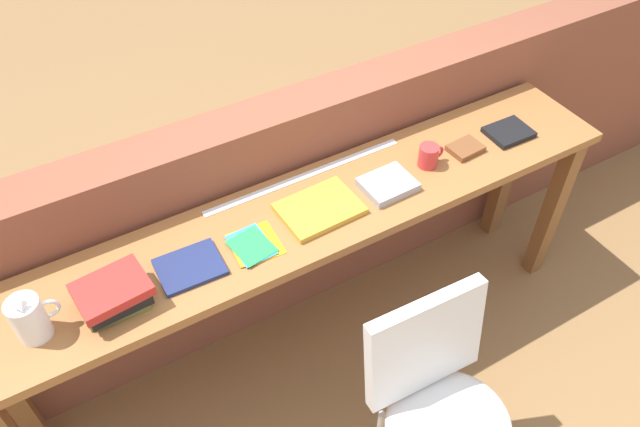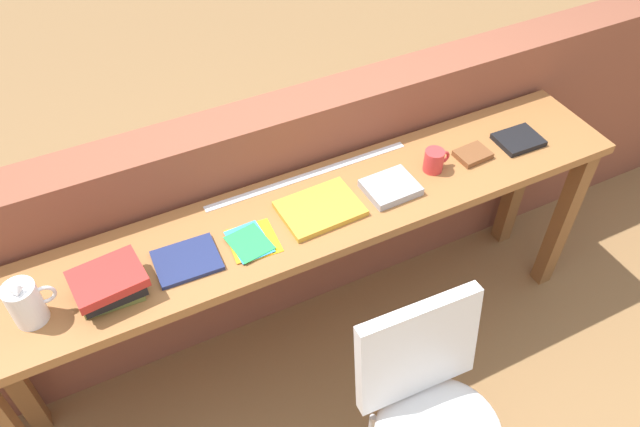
{
  "view_description": "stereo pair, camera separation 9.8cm",
  "coord_description": "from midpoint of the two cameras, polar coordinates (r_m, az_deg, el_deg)",
  "views": [
    {
      "loc": [
        -0.78,
        -1.09,
        2.47
      ],
      "look_at": [
        0.0,
        0.25,
        0.9
      ],
      "focal_mm": 35.0,
      "sensor_mm": 36.0,
      "label": 1
    },
    {
      "loc": [
        -0.69,
        -1.14,
        2.47
      ],
      "look_at": [
        0.0,
        0.25,
        0.9
      ],
      "focal_mm": 35.0,
      "sensor_mm": 36.0,
      "label": 2
    }
  ],
  "objects": [
    {
      "name": "chair_white_moulded",
      "position": [
        2.23,
        9.6,
        -16.33
      ],
      "size": [
        0.46,
        0.47,
        0.89
      ],
      "color": "white",
      "rests_on": "ground"
    },
    {
      "name": "book_grey_hardcover",
      "position": [
        2.33,
        5.01,
        2.64
      ],
      "size": [
        0.19,
        0.16,
        0.03
      ],
      "primitive_type": "cube",
      "rotation": [
        0.0,
        0.0,
        0.03
      ],
      "color": "#9E9EA3",
      "rests_on": "sideboard"
    },
    {
      "name": "brick_wall_back",
      "position": [
        2.7,
        -5.2,
        -0.13
      ],
      "size": [
        6.0,
        0.2,
        1.1
      ],
      "primitive_type": "cube",
      "color": "brown",
      "rests_on": "ground"
    },
    {
      "name": "pitcher_white",
      "position": [
        2.06,
        -26.28,
        -8.62
      ],
      "size": [
        0.14,
        0.1,
        0.18
      ],
      "color": "white",
      "rests_on": "sideboard"
    },
    {
      "name": "mug",
      "position": [
        2.43,
        8.79,
        5.21
      ],
      "size": [
        0.11,
        0.08,
        0.09
      ],
      "color": "red",
      "rests_on": "sideboard"
    },
    {
      "name": "pamphlet_pile_colourful",
      "position": [
        2.14,
        -7.43,
        -2.87
      ],
      "size": [
        0.17,
        0.18,
        0.01
      ],
      "color": "yellow",
      "rests_on": "sideboard"
    },
    {
      "name": "book_stack_leftmost",
      "position": [
        2.06,
        -19.7,
        -6.98
      ],
      "size": [
        0.23,
        0.19,
        0.09
      ],
      "color": "olive",
      "rests_on": "sideboard"
    },
    {
      "name": "sideboard",
      "position": [
        2.35,
        -1.81,
        -2.02
      ],
      "size": [
        2.5,
        0.44,
        0.88
      ],
      "color": "#996033",
      "rests_on": "ground"
    },
    {
      "name": "leather_journal_brown",
      "position": [
        2.55,
        12.07,
        5.82
      ],
      "size": [
        0.14,
        0.11,
        0.02
      ],
      "primitive_type": "cube",
      "rotation": [
        0.0,
        0.0,
        0.06
      ],
      "color": "brown",
      "rests_on": "sideboard"
    },
    {
      "name": "ground_plane",
      "position": [
        2.81,
        1.62,
        -16.28
      ],
      "size": [
        40.0,
        40.0,
        0.0
      ],
      "primitive_type": "plane",
      "color": "olive"
    },
    {
      "name": "magazine_cycling",
      "position": [
        2.11,
        -13.12,
        -4.81
      ],
      "size": [
        0.22,
        0.18,
        0.02
      ],
      "primitive_type": "cube",
      "rotation": [
        0.0,
        0.0,
        -0.04
      ],
      "color": "navy",
      "rests_on": "sideboard"
    },
    {
      "name": "book_open_centre",
      "position": [
        2.24,
        -1.32,
        0.42
      ],
      "size": [
        0.29,
        0.22,
        0.02
      ],
      "primitive_type": "cube",
      "rotation": [
        0.0,
        0.0,
        0.04
      ],
      "color": "gold",
      "rests_on": "sideboard"
    },
    {
      "name": "book_repair_rightmost",
      "position": [
        2.67,
        15.86,
        7.14
      ],
      "size": [
        0.18,
        0.15,
        0.02
      ],
      "primitive_type": "cube",
      "rotation": [
        0.0,
        0.0,
        -0.02
      ],
      "color": "black",
      "rests_on": "sideboard"
    },
    {
      "name": "ruler_metal_back_edge",
      "position": [
        2.38,
        -2.56,
        3.44
      ],
      "size": [
        0.84,
        0.03,
        0.0
      ],
      "primitive_type": "cube",
      "color": "silver",
      "rests_on": "sideboard"
    }
  ]
}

